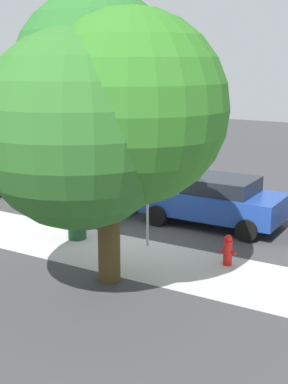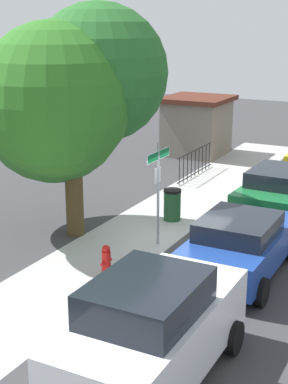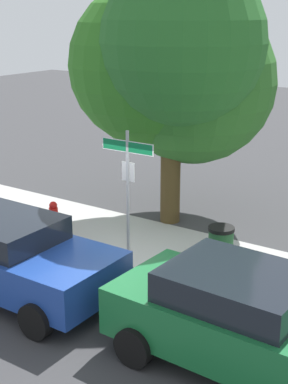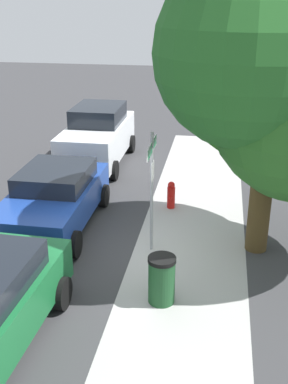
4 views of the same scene
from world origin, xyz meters
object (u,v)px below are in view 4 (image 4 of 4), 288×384
object	(u,v)px
fire_hydrant	(171,195)
trash_bin	(162,280)
car_white	(98,136)
street_sign	(152,171)
shade_tree	(280,80)
car_blue	(54,197)

from	to	relation	value
fire_hydrant	trash_bin	bearing A→B (deg)	3.90
fire_hydrant	car_white	bearing A→B (deg)	-138.75
street_sign	trash_bin	world-z (taller)	street_sign
car_white	fire_hydrant	distance (m)	4.51
shade_tree	trash_bin	world-z (taller)	shade_tree
car_white	trash_bin	world-z (taller)	car_white
street_sign	shade_tree	distance (m)	3.29
car_blue	trash_bin	xyz separation A→B (m)	(2.83, 3.12, -0.30)
fire_hydrant	trash_bin	world-z (taller)	trash_bin
car_blue	trash_bin	distance (m)	4.22
street_sign	fire_hydrant	distance (m)	2.87
shade_tree	car_white	distance (m)	8.12
shade_tree	trash_bin	distance (m)	4.70
car_blue	fire_hydrant	distance (m)	3.26
car_white	trash_bin	bearing A→B (deg)	22.86
shade_tree	fire_hydrant	size ratio (longest dim) A/B	8.27
street_sign	shade_tree	xyz separation A→B (m)	(-0.40, 2.57, 2.01)
street_sign	fire_hydrant	world-z (taller)	street_sign
trash_bin	car_blue	bearing A→B (deg)	-132.19
car_blue	fire_hydrant	world-z (taller)	car_blue
street_sign	car_blue	xyz separation A→B (m)	(-0.82, -2.62, -1.16)
shade_tree	car_blue	bearing A→B (deg)	-94.65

